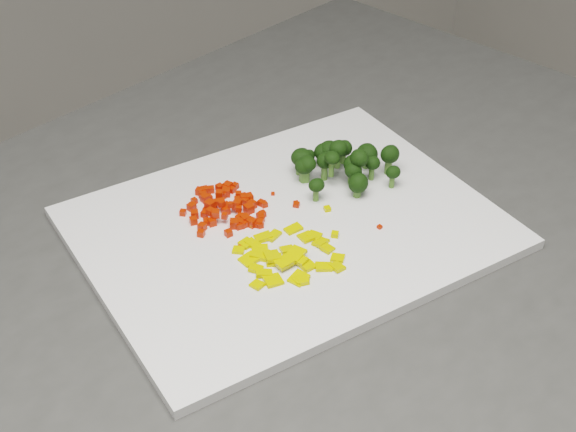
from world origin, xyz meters
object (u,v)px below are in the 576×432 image
pepper_pile (285,252)px  carrot_pile (225,203)px  broccoli_pile (347,161)px  cutting_board (288,228)px

pepper_pile → carrot_pile: bearing=99.1°
pepper_pile → broccoli_pile: size_ratio=0.97×
pepper_pile → broccoli_pile: bearing=32.2°
cutting_board → carrot_pile: 0.07m
cutting_board → carrot_pile: (-0.05, 0.05, 0.02)m
carrot_pile → pepper_pile: carrot_pile is taller
pepper_pile → broccoli_pile: 0.16m
carrot_pile → broccoli_pile: bearing=-6.4°
carrot_pile → pepper_pile: size_ratio=0.86×
cutting_board → carrot_pile: size_ratio=4.50×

